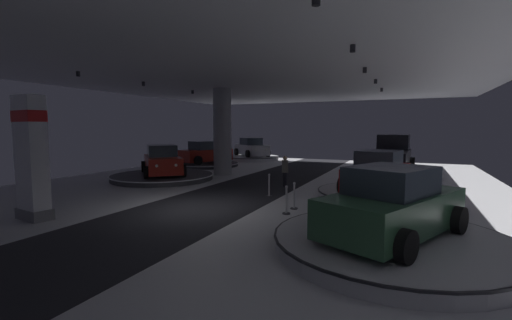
# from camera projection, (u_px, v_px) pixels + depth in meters

# --- Properties ---
(ground) EXTENTS (24.00, 44.00, 0.06)m
(ground) POSITION_uv_depth(u_px,v_px,m) (195.00, 209.00, 12.80)
(ground) COLOR silver
(ceiling_with_spotlights) EXTENTS (24.00, 44.00, 0.39)m
(ceiling_with_spotlights) POSITION_uv_depth(u_px,v_px,m) (193.00, 57.00, 12.28)
(ceiling_with_spotlights) COLOR silver
(column_left) EXTENTS (1.16, 1.16, 5.50)m
(column_left) POSITION_uv_depth(u_px,v_px,m) (222.00, 132.00, 21.96)
(column_left) COLOR #ADADB2
(column_left) RESTS_ON ground
(brand_sign_pylon) EXTENTS (1.34, 0.81, 4.03)m
(brand_sign_pylon) POSITION_uv_depth(u_px,v_px,m) (31.00, 156.00, 11.10)
(brand_sign_pylon) COLOR slate
(brand_sign_pylon) RESTS_ON ground
(display_platform_mid_right) EXTENTS (4.96, 4.96, 0.34)m
(display_platform_mid_right) POSITION_uv_depth(u_px,v_px,m) (377.00, 194.00, 14.56)
(display_platform_mid_right) COLOR #B7B7BC
(display_platform_mid_right) RESTS_ON ground
(display_car_mid_right) EXTENTS (2.83, 4.46, 1.71)m
(display_car_mid_right) POSITION_uv_depth(u_px,v_px,m) (378.00, 173.00, 14.50)
(display_car_mid_right) COLOR red
(display_car_mid_right) RESTS_ON display_platform_mid_right
(display_platform_far_right) EXTENTS (5.91, 5.91, 0.26)m
(display_platform_far_right) POSITION_uv_depth(u_px,v_px,m) (390.00, 174.00, 21.27)
(display_platform_far_right) COLOR #333338
(display_platform_far_right) RESTS_ON ground
(pickup_truck_far_right) EXTENTS (2.87, 5.40, 2.30)m
(pickup_truck_far_right) POSITION_uv_depth(u_px,v_px,m) (391.00, 157.00, 21.46)
(pickup_truck_far_right) COLOR black
(pickup_truck_far_right) RESTS_ON display_platform_far_right
(display_platform_near_right) EXTENTS (5.74, 5.74, 0.38)m
(display_platform_near_right) POSITION_uv_depth(u_px,v_px,m) (392.00, 243.00, 8.32)
(display_platform_near_right) COLOR #B7B7BC
(display_platform_near_right) RESTS_ON ground
(display_car_near_right) EXTENTS (3.48, 4.57, 1.71)m
(display_car_near_right) POSITION_uv_depth(u_px,v_px,m) (393.00, 205.00, 8.21)
(display_car_near_right) COLOR #2D5638
(display_car_near_right) RESTS_ON display_platform_near_right
(display_platform_far_left) EXTENTS (5.25, 5.25, 0.26)m
(display_platform_far_left) POSITION_uv_depth(u_px,v_px,m) (206.00, 164.00, 27.18)
(display_platform_far_left) COLOR #333338
(display_platform_far_left) RESTS_ON ground
(display_car_far_left) EXTENTS (3.31, 4.56, 1.71)m
(display_car_far_left) POSITION_uv_depth(u_px,v_px,m) (205.00, 153.00, 27.08)
(display_car_far_left) COLOR maroon
(display_car_far_left) RESTS_ON display_platform_far_left
(display_platform_mid_left) EXTENTS (5.91, 5.91, 0.31)m
(display_platform_mid_left) POSITION_uv_depth(u_px,v_px,m) (163.00, 177.00, 20.01)
(display_platform_mid_left) COLOR #333338
(display_platform_mid_left) RESTS_ON ground
(display_car_mid_left) EXTENTS (4.25, 4.24, 1.71)m
(display_car_mid_left) POSITION_uv_depth(u_px,v_px,m) (162.00, 161.00, 19.95)
(display_car_mid_left) COLOR maroon
(display_car_mid_left) RESTS_ON display_platform_mid_left
(display_platform_deep_left) EXTENTS (5.14, 5.14, 0.38)m
(display_platform_deep_left) POSITION_uv_depth(u_px,v_px,m) (252.00, 158.00, 32.15)
(display_platform_deep_left) COLOR silver
(display_platform_deep_left) RESTS_ON ground
(display_car_deep_left) EXTENTS (4.34, 4.13, 1.71)m
(display_car_deep_left) POSITION_uv_depth(u_px,v_px,m) (252.00, 148.00, 32.10)
(display_car_deep_left) COLOR silver
(display_car_deep_left) RESTS_ON display_platform_deep_left
(visitor_walking_near) EXTENTS (0.32, 0.32, 1.59)m
(visitor_walking_near) POSITION_uv_depth(u_px,v_px,m) (285.00, 169.00, 17.35)
(visitor_walking_near) COLOR black
(visitor_walking_near) RESTS_ON ground
(stanchion_a) EXTENTS (0.28, 0.28, 1.01)m
(stanchion_a) POSITION_uv_depth(u_px,v_px,m) (269.00, 188.00, 15.00)
(stanchion_a) COLOR #333338
(stanchion_a) RESTS_ON ground
(stanchion_b) EXTENTS (0.28, 0.28, 1.01)m
(stanchion_b) POSITION_uv_depth(u_px,v_px,m) (286.00, 204.00, 11.92)
(stanchion_b) COLOR #333338
(stanchion_b) RESTS_ON ground
(stanchion_c) EXTENTS (0.28, 0.28, 1.01)m
(stanchion_c) POSITION_uv_depth(u_px,v_px,m) (294.00, 199.00, 12.67)
(stanchion_c) COLOR #333338
(stanchion_c) RESTS_ON ground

